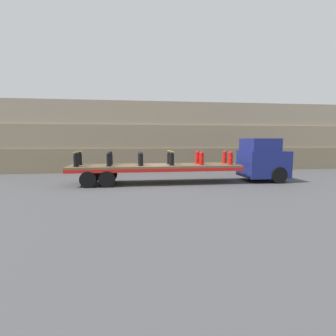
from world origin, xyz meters
name	(u,v)px	position (x,y,z in m)	size (l,w,h in m)	color
ground_plane	(156,183)	(0.00, 0.00, 0.00)	(120.00, 120.00, 0.00)	#474749
rock_cliff	(148,137)	(0.00, 7.63, 3.04)	(60.00, 3.30, 6.08)	#84755B
truck_cab	(264,160)	(7.32, 0.00, 1.43)	(2.75, 2.65, 2.85)	navy
flatbed_trailer	(143,168)	(-0.80, 0.00, 0.96)	(10.73, 2.51, 1.18)	brown
fire_hydrant_black_near_0	(76,160)	(-4.77, -0.53, 1.59)	(0.36, 0.49, 0.85)	black
fire_hydrant_black_far_0	(80,158)	(-4.77, 0.53, 1.59)	(0.36, 0.49, 0.85)	black
fire_hydrant_black_near_1	(109,159)	(-2.86, -0.53, 1.59)	(0.36, 0.49, 0.85)	black
fire_hydrant_black_far_1	(110,158)	(-2.86, 0.53, 1.59)	(0.36, 0.49, 0.85)	black
fire_hydrant_black_near_2	(141,159)	(-0.95, -0.53, 1.59)	(0.36, 0.49, 0.85)	black
fire_hydrant_black_far_2	(140,158)	(-0.95, 0.53, 1.59)	(0.36, 0.49, 0.85)	black
fire_hydrant_black_near_3	(172,159)	(0.95, -0.53, 1.59)	(0.36, 0.49, 0.85)	black
fire_hydrant_black_far_3	(169,158)	(0.95, 0.53, 1.59)	(0.36, 0.49, 0.85)	black
fire_hydrant_red_near_4	(202,158)	(2.86, -0.53, 1.59)	(0.36, 0.49, 0.85)	red
fire_hydrant_red_far_4	(197,157)	(2.86, 0.53, 1.59)	(0.36, 0.49, 0.85)	red
fire_hydrant_red_near_5	(230,158)	(4.77, -0.53, 1.59)	(0.36, 0.49, 0.85)	red
fire_hydrant_red_far_5	(225,157)	(4.77, 0.53, 1.59)	(0.36, 0.49, 0.85)	red
cargo_strap_rear	(78,152)	(-4.77, 0.00, 2.04)	(0.05, 2.60, 0.01)	yellow
cargo_strap_middle	(170,151)	(0.95, 0.00, 2.04)	(0.05, 2.60, 0.01)	yellow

